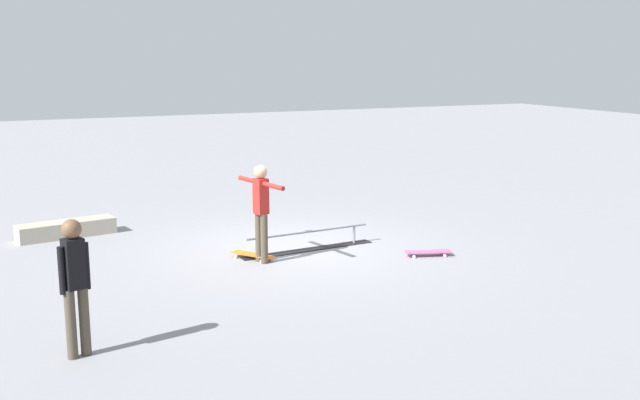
% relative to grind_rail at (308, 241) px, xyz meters
% --- Properties ---
extents(ground_plane, '(60.00, 60.00, 0.00)m').
position_rel_grind_rail_xyz_m(ground_plane, '(0.29, -0.16, -0.16)').
color(ground_plane, gray).
extents(grind_rail, '(2.58, 0.45, 0.36)m').
position_rel_grind_rail_xyz_m(grind_rail, '(0.00, 0.00, 0.00)').
color(grind_rail, black).
rests_on(grind_rail, ground_plane).
extents(skate_ledge, '(1.87, 0.78, 0.30)m').
position_rel_grind_rail_xyz_m(skate_ledge, '(3.81, -2.83, -0.01)').
color(skate_ledge, '#B2A893').
rests_on(skate_ledge, ground_plane).
extents(skater_main, '(0.35, 1.32, 1.65)m').
position_rel_grind_rail_xyz_m(skater_main, '(1.03, 0.39, 0.80)').
color(skater_main, brown).
rests_on(skater_main, ground_plane).
extents(skateboard_main, '(0.61, 0.78, 0.09)m').
position_rel_grind_rail_xyz_m(skateboard_main, '(1.11, 0.15, -0.08)').
color(skateboard_main, orange).
rests_on(skateboard_main, ground_plane).
extents(bystander_black_shirt, '(0.37, 0.24, 1.63)m').
position_rel_grind_rail_xyz_m(bystander_black_shirt, '(4.32, 3.24, 0.76)').
color(bystander_black_shirt, brown).
rests_on(bystander_black_shirt, ground_plane).
extents(loose_skateboard_pink, '(0.82, 0.44, 0.09)m').
position_rel_grind_rail_xyz_m(loose_skateboard_pink, '(-1.72, 1.24, -0.08)').
color(loose_skateboard_pink, '#E05993').
rests_on(loose_skateboard_pink, ground_plane).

